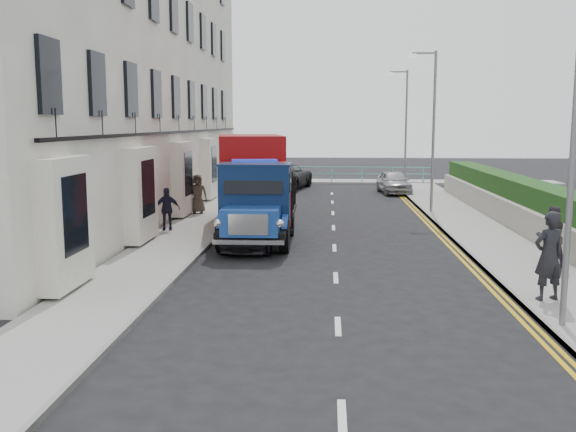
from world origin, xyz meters
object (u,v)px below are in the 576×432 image
object	(u,v)px
lamp_near	(568,121)
lamp_far	(404,122)
red_lorry	(251,180)
pedestrian_east_near	(549,256)
lamp_mid	(431,122)
parked_car_front	(253,228)
bedford_lorry	(256,209)

from	to	relation	value
lamp_near	lamp_far	world-z (taller)	same
lamp_near	red_lorry	world-z (taller)	lamp_near
lamp_near	pedestrian_east_near	xyz separation A→B (m)	(0.41, 1.78, -2.89)
lamp_far	pedestrian_east_near	xyz separation A→B (m)	(0.41, -24.22, -2.89)
pedestrian_east_near	lamp_mid	bearing A→B (deg)	-108.36
red_lorry	parked_car_front	world-z (taller)	red_lorry
lamp_near	pedestrian_east_near	world-z (taller)	lamp_near
lamp_near	lamp_mid	world-z (taller)	same
red_lorry	lamp_mid	bearing A→B (deg)	22.97
bedford_lorry	parked_car_front	xyz separation A→B (m)	(-0.09, -0.14, -0.57)
lamp_near	lamp_far	xyz separation A→B (m)	(0.00, 26.00, 0.00)
bedford_lorry	parked_car_front	world-z (taller)	bedford_lorry
lamp_near	parked_car_front	distance (m)	10.93
parked_car_front	pedestrian_east_near	bearing A→B (deg)	-36.64
lamp_far	red_lorry	distance (m)	16.47
lamp_far	pedestrian_east_near	bearing A→B (deg)	-89.03
bedford_lorry	parked_car_front	bearing A→B (deg)	-121.13
parked_car_front	lamp_far	bearing A→B (deg)	73.22
bedford_lorry	lamp_near	bearing A→B (deg)	-50.63
red_lorry	pedestrian_east_near	size ratio (longest dim) A/B	3.54
red_lorry	pedestrian_east_near	distance (m)	12.30
lamp_near	bedford_lorry	xyz separation A→B (m)	(-6.69, 8.04, -2.77)
lamp_far	bedford_lorry	distance (m)	19.37
lamp_mid	lamp_far	world-z (taller)	same
bedford_lorry	parked_car_front	size ratio (longest dim) A/B	1.47
bedford_lorry	pedestrian_east_near	world-z (taller)	bedford_lorry
red_lorry	lamp_far	bearing A→B (deg)	54.05
lamp_near	bedford_lorry	distance (m)	10.82
lamp_near	bedford_lorry	size ratio (longest dim) A/B	1.23
bedford_lorry	pedestrian_east_near	distance (m)	9.47
pedestrian_east_near	lamp_far	bearing A→B (deg)	-109.04
lamp_mid	parked_car_front	size ratio (longest dim) A/B	1.82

